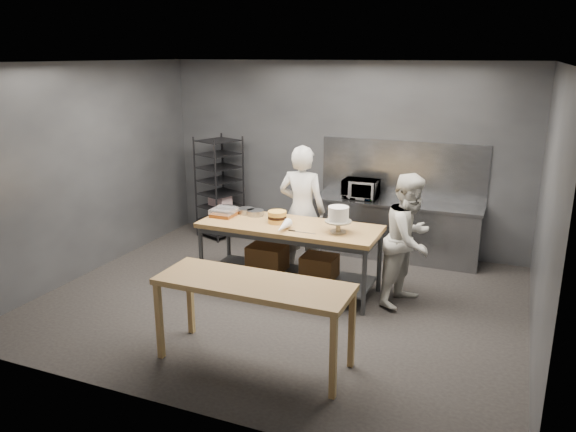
% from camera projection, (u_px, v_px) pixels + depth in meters
% --- Properties ---
extents(ground, '(6.00, 6.00, 0.00)m').
position_uv_depth(ground, '(281.00, 300.00, 7.33)').
color(ground, black).
rests_on(ground, ground).
extents(back_wall, '(6.00, 0.04, 3.00)m').
position_uv_depth(back_wall, '(342.00, 156.00, 9.13)').
color(back_wall, '#4C4F54').
rests_on(back_wall, ground).
extents(work_table, '(2.40, 0.90, 0.92)m').
position_uv_depth(work_table, '(289.00, 249.00, 7.54)').
color(work_table, olive).
rests_on(work_table, ground).
extents(near_counter, '(2.00, 0.70, 0.90)m').
position_uv_depth(near_counter, '(253.00, 290.00, 5.64)').
color(near_counter, '#9B6C40').
rests_on(near_counter, ground).
extents(back_counter, '(2.60, 0.60, 0.90)m').
position_uv_depth(back_counter, '(395.00, 229.00, 8.76)').
color(back_counter, slate).
rests_on(back_counter, ground).
extents(splashback_panel, '(2.60, 0.02, 0.90)m').
position_uv_depth(splashback_panel, '(402.00, 169.00, 8.78)').
color(splashback_panel, slate).
rests_on(splashback_panel, back_counter).
extents(speed_rack, '(0.79, 0.82, 1.75)m').
position_uv_depth(speed_rack, '(220.00, 188.00, 9.71)').
color(speed_rack, black).
rests_on(speed_rack, ground).
extents(chef_behind, '(0.70, 0.47, 1.88)m').
position_uv_depth(chef_behind, '(302.00, 210.00, 8.02)').
color(chef_behind, white).
rests_on(chef_behind, ground).
extents(chef_right, '(0.87, 0.98, 1.70)m').
position_uv_depth(chef_right, '(409.00, 240.00, 7.04)').
color(chef_right, silver).
rests_on(chef_right, ground).
extents(microwave, '(0.54, 0.37, 0.30)m').
position_uv_depth(microwave, '(361.00, 189.00, 8.81)').
color(microwave, black).
rests_on(microwave, back_counter).
extents(frosted_cake_stand, '(0.34, 0.34, 0.34)m').
position_uv_depth(frosted_cake_stand, '(338.00, 216.00, 7.03)').
color(frosted_cake_stand, '#A99F87').
rests_on(frosted_cake_stand, work_table).
extents(layer_cake, '(0.25, 0.25, 0.16)m').
position_uv_depth(layer_cake, '(277.00, 217.00, 7.48)').
color(layer_cake, '#F1B84C').
rests_on(layer_cake, work_table).
extents(cake_pans, '(0.71, 0.29, 0.07)m').
position_uv_depth(cake_pans, '(241.00, 211.00, 7.93)').
color(cake_pans, gray).
rests_on(cake_pans, work_table).
extents(piping_bag, '(0.14, 0.39, 0.12)m').
position_uv_depth(piping_bag, '(283.00, 227.00, 7.12)').
color(piping_bag, white).
rests_on(piping_bag, work_table).
extents(offset_spatula, '(0.36, 0.02, 0.02)m').
position_uv_depth(offset_spatula, '(298.00, 232.00, 7.11)').
color(offset_spatula, slate).
rests_on(offset_spatula, work_table).
extents(pastry_clamshells, '(0.31, 0.33, 0.11)m').
position_uv_depth(pastry_clamshells, '(224.00, 212.00, 7.79)').
color(pastry_clamshells, '#96541E').
rests_on(pastry_clamshells, work_table).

